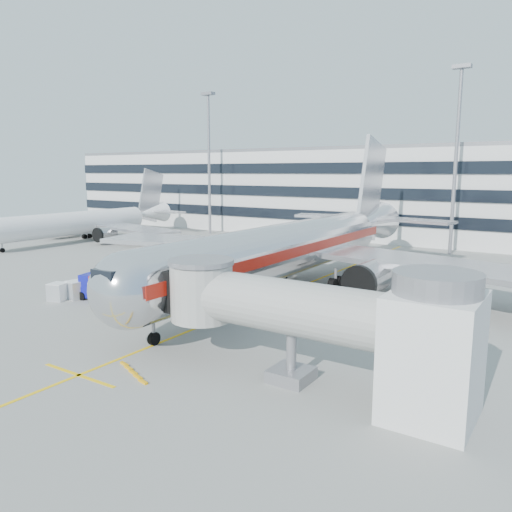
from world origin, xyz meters
The scene contains 15 objects.
ground centered at (0.00, 0.00, 0.00)m, with size 180.00×180.00×0.00m, color gray.
lead_in_line centered at (0.00, 10.00, 0.01)m, with size 0.25×70.00×0.01m, color yellow.
stop_bar centered at (0.00, -14.00, 0.01)m, with size 6.00×0.25×0.01m, color yellow.
main_jet centered at (0.00, 11.72, 4.23)m, with size 50.95×48.70×16.06m.
jet_bridge centered at (12.18, -8.00, 3.87)m, with size 17.80×4.50×7.00m.
terminal centered at (0.00, 57.95, 7.80)m, with size 150.00×24.25×15.60m.
light_mast_west centered at (-35.00, 42.00, 14.88)m, with size 2.40×1.20×25.45m.
light_mast_centre centered at (8.00, 42.00, 14.88)m, with size 2.40×1.20×25.45m.
second_jet centered at (-45.80, 22.80, 3.18)m, with size 38.21×36.52×12.04m.
belt_loader centered at (-10.45, -2.11, 0.66)m, with size 4.96×2.65×2.31m.
baggage_tug centered at (-13.38, -2.04, 0.99)m, with size 3.34×2.51×2.27m.
cargo_container_left centered at (-15.68, -4.17, 0.79)m, with size 1.82×1.82×1.57m.
cargo_container_right centered at (-15.16, 1.56, 0.95)m, with size 2.07×2.07×1.89m.
cargo_container_front centered at (-14.74, -2.88, 0.84)m, with size 1.83×1.83×1.67m.
ramp_worker centered at (-7.17, -5.52, 0.93)m, with size 0.68×0.45×1.86m, color #D5FF1A.
Camera 1 is at (23.23, -30.91, 11.49)m, focal length 35.00 mm.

